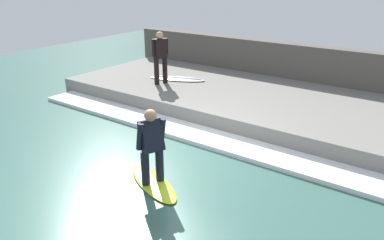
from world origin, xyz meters
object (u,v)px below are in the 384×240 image
surfboard_riding (153,183)px  surfer_riding (152,143)px  surfer_waiting_near (160,55)px  surfboard_waiting_near (177,79)px

surfboard_riding → surfer_riding: (0.00, 0.00, 0.86)m
surfer_waiting_near → surfboard_waiting_near: bearing=-10.5°
surfer_waiting_near → surfer_riding: bearing=-141.9°
surfboard_riding → surfer_riding: bearing=90.0°
surfboard_waiting_near → surfboard_riding: bearing=-147.0°
surfboard_waiting_near → surfer_waiting_near: bearing=169.5°
surfboard_waiting_near → surfer_riding: bearing=-147.0°
surfboard_riding → surfer_riding: size_ratio=1.15×
surfer_riding → surfer_waiting_near: bearing=38.1°
surfer_waiting_near → surfboard_waiting_near: (0.69, -0.13, -0.91)m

